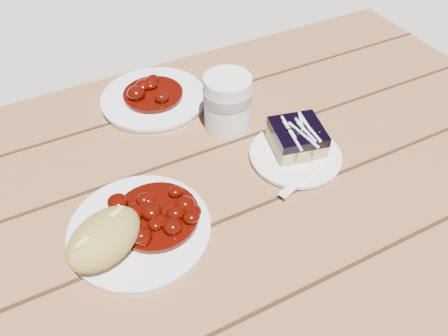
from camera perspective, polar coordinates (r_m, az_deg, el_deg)
name	(u,v)px	position (r m, az deg, el deg)	size (l,w,h in m)	color
picnic_table	(55,305)	(0.86, -21.24, -16.34)	(2.00, 1.55, 0.75)	brown
main_plate	(140,231)	(0.70, -10.90, -8.02)	(0.21, 0.21, 0.02)	white
goulash_stew	(155,210)	(0.68, -9.00, -5.39)	(0.14, 0.14, 0.04)	#440702
bread_roll	(104,238)	(0.65, -15.38, -8.86)	(0.12, 0.08, 0.06)	#B18F44
dessert_plate	(295,156)	(0.81, 9.27, 1.57)	(0.16, 0.16, 0.01)	white
blueberry_cake	(297,137)	(0.80, 9.52, 3.98)	(0.11, 0.11, 0.05)	tan
fork_dessert	(304,176)	(0.77, 10.36, -1.04)	(0.03, 0.16, 0.01)	white
coffee_cup	(227,103)	(0.84, 0.46, 8.52)	(0.09, 0.09, 0.11)	white
second_plate	(154,100)	(0.94, -9.14, 8.82)	(0.21, 0.21, 0.02)	white
second_stew	(152,88)	(0.92, -9.35, 10.27)	(0.12, 0.12, 0.04)	#440702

